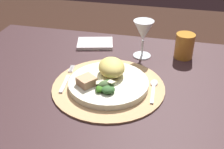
{
  "coord_description": "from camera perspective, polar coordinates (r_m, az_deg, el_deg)",
  "views": [
    {
      "loc": [
        0.18,
        -0.78,
        1.25
      ],
      "look_at": [
        -0.01,
        0.03,
        0.74
      ],
      "focal_mm": 46.57,
      "sensor_mm": 36.0,
      "label": 1
    }
  ],
  "objects": [
    {
      "name": "placemat",
      "position": [
        0.94,
        -0.69,
        -2.43
      ],
      "size": [
        0.36,
        0.36,
        0.01
      ],
      "primitive_type": "cylinder",
      "color": "tan",
      "rests_on": "dining_table"
    },
    {
      "name": "napkin",
      "position": [
        1.22,
        -3.34,
        6.11
      ],
      "size": [
        0.17,
        0.13,
        0.01
      ],
      "primitive_type": "cube",
      "rotation": [
        0.0,
        0.0,
        0.24
      ],
      "color": "white",
      "rests_on": "dining_table"
    },
    {
      "name": "pasta_serving",
      "position": [
        0.95,
        -0.08,
        1.44
      ],
      "size": [
        0.12,
        0.13,
        0.05
      ],
      "primitive_type": "ellipsoid",
      "rotation": [
        0.0,
        0.0,
        1.91
      ],
      "color": "#DCC762",
      "rests_on": "dinner_plate"
    },
    {
      "name": "wine_glass",
      "position": [
        1.09,
        6.16,
        8.32
      ],
      "size": [
        0.08,
        0.08,
        0.14
      ],
      "color": "silver",
      "rests_on": "dining_table"
    },
    {
      "name": "amber_tumbler",
      "position": [
        1.14,
        14.03,
        5.46
      ],
      "size": [
        0.07,
        0.07,
        0.1
      ],
      "primitive_type": "cylinder",
      "color": "orange",
      "rests_on": "dining_table"
    },
    {
      "name": "fork",
      "position": [
        0.98,
        -8.9,
        -0.98
      ],
      "size": [
        0.03,
        0.17,
        0.0
      ],
      "color": "silver",
      "rests_on": "placemat"
    },
    {
      "name": "bread_piece",
      "position": [
        0.91,
        -5.0,
        -1.28
      ],
      "size": [
        0.07,
        0.07,
        0.03
      ],
      "primitive_type": "cube",
      "rotation": [
        0.0,
        0.0,
        0.94
      ],
      "color": "tan",
      "rests_on": "dinner_plate"
    },
    {
      "name": "dining_table",
      "position": [
        1.05,
        0.04,
        -8.85
      ],
      "size": [
        1.2,
        0.8,
        0.72
      ],
      "color": "#382325",
      "rests_on": "ground"
    },
    {
      "name": "salad_greens",
      "position": [
        0.89,
        -1.3,
        -2.23
      ],
      "size": [
        0.08,
        0.08,
        0.03
      ],
      "color": "#38672A",
      "rests_on": "dinner_plate"
    },
    {
      "name": "spoon",
      "position": [
        0.94,
        8.17,
        -2.44
      ],
      "size": [
        0.02,
        0.13,
        0.01
      ],
      "color": "silver",
      "rests_on": "placemat"
    },
    {
      "name": "dinner_plate",
      "position": [
        0.93,
        -0.7,
        -1.78
      ],
      "size": [
        0.26,
        0.26,
        0.02
      ],
      "primitive_type": "cylinder",
      "color": "silver",
      "rests_on": "placemat"
    }
  ]
}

